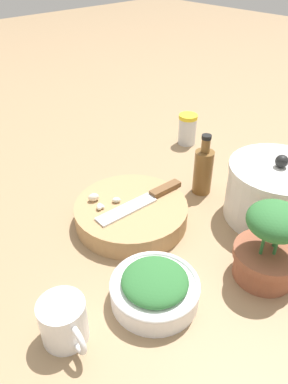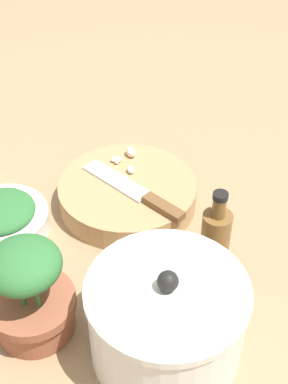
{
  "view_description": "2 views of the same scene",
  "coord_description": "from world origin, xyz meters",
  "px_view_note": "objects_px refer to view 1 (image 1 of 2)",
  "views": [
    {
      "loc": [
        0.49,
        0.48,
        0.55
      ],
      "look_at": [
        0.04,
        0.0,
        0.09
      ],
      "focal_mm": 35.0,
      "sensor_mm": 36.0,
      "label": 1
    },
    {
      "loc": [
        -0.45,
        0.54,
        0.67
      ],
      "look_at": [
        0.0,
        -0.01,
        0.06
      ],
      "focal_mm": 50.0,
      "sensor_mm": 36.0,
      "label": 2
    }
  ],
  "objects_px": {
    "herb_bowl": "(155,288)",
    "stock_pot": "(274,192)",
    "spice_jar": "(187,129)",
    "oil_bottle": "(203,170)",
    "coffee_mug": "(64,322)",
    "potted_herb": "(269,247)",
    "cutting_board": "(131,213)",
    "chef_knife": "(146,199)",
    "garlic_cloves": "(100,201)"
  },
  "relations": [
    {
      "from": "herb_bowl",
      "to": "potted_herb",
      "type": "relative_size",
      "value": 0.98
    },
    {
      "from": "oil_bottle",
      "to": "stock_pot",
      "type": "distance_m",
      "value": 0.18
    },
    {
      "from": "cutting_board",
      "to": "oil_bottle",
      "type": "bearing_deg",
      "value": 171.9
    },
    {
      "from": "garlic_cloves",
      "to": "spice_jar",
      "type": "relative_size",
      "value": 0.7
    },
    {
      "from": "garlic_cloves",
      "to": "spice_jar",
      "type": "height_order",
      "value": "spice_jar"
    },
    {
      "from": "chef_knife",
      "to": "stock_pot",
      "type": "height_order",
      "value": "stock_pot"
    },
    {
      "from": "cutting_board",
      "to": "potted_herb",
      "type": "relative_size",
      "value": 1.55
    },
    {
      "from": "garlic_cloves",
      "to": "herb_bowl",
      "type": "distance_m",
      "value": 0.26
    },
    {
      "from": "oil_bottle",
      "to": "potted_herb",
      "type": "relative_size",
      "value": 0.96
    },
    {
      "from": "cutting_board",
      "to": "potted_herb",
      "type": "bearing_deg",
      "value": 104.82
    },
    {
      "from": "oil_bottle",
      "to": "potted_herb",
      "type": "distance_m",
      "value": 0.3
    },
    {
      "from": "herb_bowl",
      "to": "spice_jar",
      "type": "distance_m",
      "value": 0.62
    },
    {
      "from": "spice_jar",
      "to": "oil_bottle",
      "type": "distance_m",
      "value": 0.27
    },
    {
      "from": "garlic_cloves",
      "to": "herb_bowl",
      "type": "height_order",
      "value": "herb_bowl"
    },
    {
      "from": "oil_bottle",
      "to": "stock_pot",
      "type": "xyz_separation_m",
      "value": [
        -0.04,
        0.17,
        0.0
      ]
    },
    {
      "from": "stock_pot",
      "to": "potted_herb",
      "type": "bearing_deg",
      "value": 28.25
    },
    {
      "from": "spice_jar",
      "to": "coffee_mug",
      "type": "bearing_deg",
      "value": 26.3
    },
    {
      "from": "cutting_board",
      "to": "chef_knife",
      "type": "bearing_deg",
      "value": 162.88
    },
    {
      "from": "herb_bowl",
      "to": "oil_bottle",
      "type": "relative_size",
      "value": 1.02
    },
    {
      "from": "potted_herb",
      "to": "coffee_mug",
      "type": "bearing_deg",
      "value": -22.12
    },
    {
      "from": "potted_herb",
      "to": "stock_pot",
      "type": "bearing_deg",
      "value": -151.75
    },
    {
      "from": "chef_knife",
      "to": "oil_bottle",
      "type": "height_order",
      "value": "oil_bottle"
    },
    {
      "from": "cutting_board",
      "to": "garlic_cloves",
      "type": "xyz_separation_m",
      "value": [
        0.05,
        -0.05,
        0.03
      ]
    },
    {
      "from": "herb_bowl",
      "to": "coffee_mug",
      "type": "height_order",
      "value": "coffee_mug"
    },
    {
      "from": "coffee_mug",
      "to": "stock_pot",
      "type": "relative_size",
      "value": 0.49
    },
    {
      "from": "cutting_board",
      "to": "spice_jar",
      "type": "relative_size",
      "value": 2.69
    },
    {
      "from": "garlic_cloves",
      "to": "spice_jar",
      "type": "xyz_separation_m",
      "value": [
        -0.43,
        -0.12,
        -0.01
      ]
    },
    {
      "from": "herb_bowl",
      "to": "stock_pot",
      "type": "height_order",
      "value": "stock_pot"
    },
    {
      "from": "spice_jar",
      "to": "potted_herb",
      "type": "height_order",
      "value": "potted_herb"
    },
    {
      "from": "spice_jar",
      "to": "oil_bottle",
      "type": "xyz_separation_m",
      "value": [
        0.17,
        0.2,
        0.02
      ]
    },
    {
      "from": "stock_pot",
      "to": "garlic_cloves",
      "type": "bearing_deg",
      "value": -40.88
    },
    {
      "from": "coffee_mug",
      "to": "potted_herb",
      "type": "height_order",
      "value": "potted_herb"
    },
    {
      "from": "chef_knife",
      "to": "herb_bowl",
      "type": "height_order",
      "value": "herb_bowl"
    },
    {
      "from": "herb_bowl",
      "to": "garlic_cloves",
      "type": "bearing_deg",
      "value": -105.83
    },
    {
      "from": "herb_bowl",
      "to": "coffee_mug",
      "type": "bearing_deg",
      "value": -15.57
    },
    {
      "from": "stock_pot",
      "to": "potted_herb",
      "type": "relative_size",
      "value": 1.32
    },
    {
      "from": "coffee_mug",
      "to": "herb_bowl",
      "type": "bearing_deg",
      "value": 164.43
    },
    {
      "from": "spice_jar",
      "to": "potted_herb",
      "type": "xyz_separation_m",
      "value": [
        0.3,
        0.47,
        0.03
      ]
    },
    {
      "from": "chef_knife",
      "to": "stock_pot",
      "type": "bearing_deg",
      "value": -129.17
    },
    {
      "from": "chef_knife",
      "to": "potted_herb",
      "type": "relative_size",
      "value": 1.4
    },
    {
      "from": "garlic_cloves",
      "to": "oil_bottle",
      "type": "distance_m",
      "value": 0.27
    },
    {
      "from": "chef_knife",
      "to": "oil_bottle",
      "type": "relative_size",
      "value": 1.45
    },
    {
      "from": "coffee_mug",
      "to": "garlic_cloves",
      "type": "bearing_deg",
      "value": -138.27
    },
    {
      "from": "chef_knife",
      "to": "oil_bottle",
      "type": "xyz_separation_m",
      "value": [
        -0.18,
        0.02,
        0.01
      ]
    },
    {
      "from": "cutting_board",
      "to": "potted_herb",
      "type": "distance_m",
      "value": 0.31
    },
    {
      "from": "potted_herb",
      "to": "chef_knife",
      "type": "bearing_deg",
      "value": -81.56
    },
    {
      "from": "garlic_cloves",
      "to": "stock_pot",
      "type": "height_order",
      "value": "stock_pot"
    },
    {
      "from": "spice_jar",
      "to": "stock_pot",
      "type": "height_order",
      "value": "stock_pot"
    },
    {
      "from": "cutting_board",
      "to": "chef_knife",
      "type": "distance_m",
      "value": 0.05
    },
    {
      "from": "cutting_board",
      "to": "stock_pot",
      "type": "relative_size",
      "value": 1.18
    }
  ]
}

